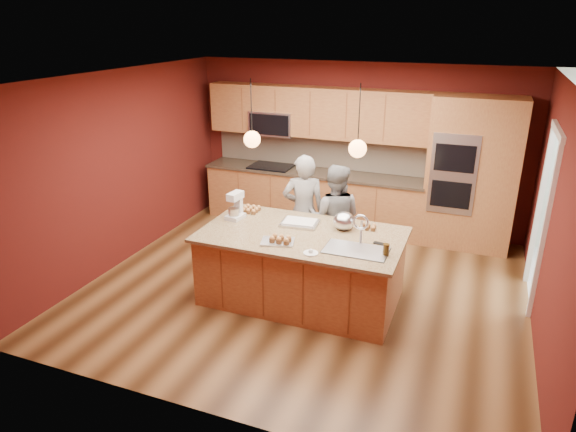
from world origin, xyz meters
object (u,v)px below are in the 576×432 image
at_px(person_right, 334,219).
at_px(island, 303,266).
at_px(stand_mixer, 235,207).
at_px(person_left, 304,211).
at_px(mixing_bowl, 344,221).

bearing_deg(person_right, island, 75.27).
bearing_deg(person_right, stand_mixer, 27.80).
distance_m(island, person_right, 0.99).
distance_m(person_left, stand_mixer, 1.05).
distance_m(island, mixing_bowl, 0.76).
height_order(stand_mixer, mixing_bowl, stand_mixer).
height_order(island, person_left, person_left).
xyz_separation_m(island, person_left, (-0.33, 0.94, 0.35)).
bearing_deg(stand_mixer, person_left, 56.80).
bearing_deg(island, stand_mixer, 170.78).
relative_size(person_right, mixing_bowl, 5.61).
xyz_separation_m(island, stand_mixer, (-0.98, 0.16, 0.59)).
bearing_deg(person_right, person_left, -7.36).
bearing_deg(mixing_bowl, island, -143.80).
height_order(person_left, mixing_bowl, person_left).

